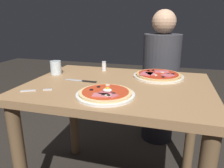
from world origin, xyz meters
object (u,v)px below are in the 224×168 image
dining_table (118,106)px  diner_person (160,82)px  pizza_across_left (158,75)px  fork (34,90)px  knife (83,81)px  salt_shaker (104,66)px  water_glass_near (56,69)px  pizza_foreground (105,94)px

dining_table → diner_person: 0.79m
pizza_across_left → fork: size_ratio=2.12×
knife → salt_shaker: size_ratio=2.92×
pizza_across_left → knife: 0.47m
knife → pizza_across_left: bearing=27.2°
pizza_across_left → water_glass_near: water_glass_near is taller
pizza_foreground → diner_person: bearing=78.1°
pizza_across_left → knife: (-0.42, -0.22, -0.01)m
knife → salt_shaker: bearing=82.7°
knife → diner_person: size_ratio=0.17×
pizza_foreground → fork: 0.38m
water_glass_near → salt_shaker: size_ratio=1.33×
water_glass_near → dining_table: bearing=-12.7°
pizza_across_left → water_glass_near: size_ratio=3.53×
water_glass_near → knife: water_glass_near is taller
dining_table → water_glass_near: 0.49m
pizza_foreground → fork: (-0.38, -0.03, -0.01)m
fork → diner_person: size_ratio=0.13×
water_glass_near → fork: water_glass_near is taller
water_glass_near → knife: (0.24, -0.11, -0.04)m
dining_table → knife: knife is taller
fork → knife: bearing=52.2°
pizza_foreground → pizza_across_left: size_ratio=0.91×
water_glass_near → salt_shaker: bearing=33.3°
dining_table → pizza_across_left: 0.33m
pizza_across_left → fork: (-0.59, -0.44, -0.01)m
water_glass_near → knife: 0.26m
water_glass_near → knife: bearing=-24.4°
pizza_across_left → fork: bearing=-143.4°
water_glass_near → diner_person: bearing=45.9°
pizza_foreground → salt_shaker: 0.52m
pizza_across_left → dining_table: bearing=-135.2°
fork → salt_shaker: bearing=67.6°
water_glass_near → salt_shaker: (0.28, 0.18, -0.01)m
fork → salt_shaker: size_ratio=2.20×
pizza_across_left → salt_shaker: size_ratio=4.67×
pizza_across_left → diner_person: 0.59m
pizza_foreground → diner_person: 1.02m
diner_person → dining_table: bearing=75.6°
pizza_foreground → knife: (-0.20, 0.20, -0.01)m
pizza_across_left → salt_shaker: bearing=169.2°
fork → diner_person: bearing=59.8°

